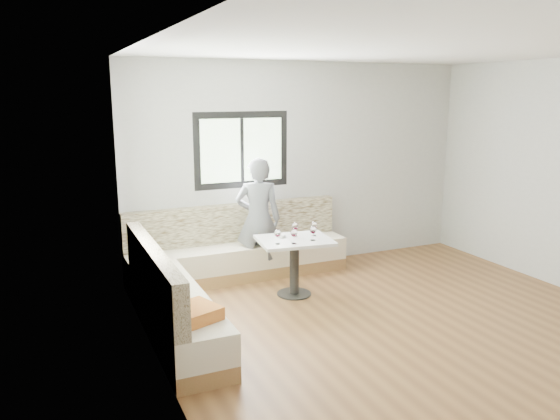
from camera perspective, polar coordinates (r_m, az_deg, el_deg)
The scene contains 10 objects.
room at distance 5.50m, azimuth 12.95°, elevation 1.64°, with size 5.01×5.01×2.81m.
banquette at distance 6.45m, azimuth -6.96°, elevation -6.50°, with size 2.90×2.80×0.95m.
table at distance 6.50m, azimuth 1.51°, elevation -4.52°, with size 0.92×0.76×0.69m.
person at distance 7.00m, azimuth -2.28°, elevation -0.96°, with size 0.58×0.38×1.59m, color #595A60.
olive_ramekin at distance 6.51m, azimuth 0.18°, elevation -2.73°, with size 0.09×0.09×0.04m.
wine_glass_a at distance 6.21m, azimuth -0.24°, elevation -2.48°, with size 0.08×0.08×0.17m.
wine_glass_b at distance 6.22m, azimuth 1.48°, elevation -2.46°, with size 0.08×0.08×0.17m.
wine_glass_c at distance 6.37m, azimuth 3.48°, elevation -2.13°, with size 0.08×0.08×0.17m.
wine_glass_d at distance 6.53m, azimuth 1.59°, elevation -1.75°, with size 0.08×0.08×0.17m.
wine_glass_e at distance 6.58m, azimuth 3.57°, elevation -1.66°, with size 0.08×0.08×0.17m.
Camera 1 is at (-3.35, -4.23, 2.39)m, focal length 35.00 mm.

